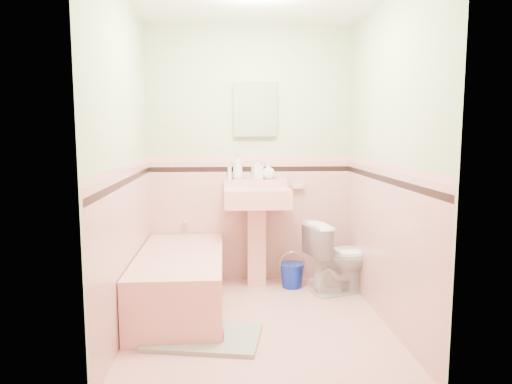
{
  "coord_description": "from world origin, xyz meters",
  "views": [
    {
      "loc": [
        -0.26,
        -3.54,
        1.49
      ],
      "look_at": [
        0.0,
        0.25,
        1.0
      ],
      "focal_mm": 33.19,
      "sensor_mm": 36.0,
      "label": 1
    }
  ],
  "objects": [
    {
      "name": "soap_bottle_mid",
      "position": [
        0.07,
        1.04,
        1.13
      ],
      "size": [
        0.11,
        0.12,
        0.2
      ],
      "primitive_type": "imported",
      "rotation": [
        0.0,
        0.0,
        0.3
      ],
      "color": "#B2B2B2",
      "rests_on": "sink"
    },
    {
      "name": "wall_right",
      "position": [
        1.0,
        0.0,
        1.25
      ],
      "size": [
        0.0,
        2.5,
        2.5
      ],
      "primitive_type": "plane",
      "rotation": [
        1.57,
        0.0,
        -1.57
      ],
      "color": "beige",
      "rests_on": "ground"
    },
    {
      "name": "soap_dish",
      "position": [
        0.47,
        1.06,
        0.95
      ],
      "size": [
        0.12,
        0.07,
        0.04
      ],
      "primitive_type": "cube",
      "color": "#E4978C",
      "rests_on": "wall_back"
    },
    {
      "name": "wainscot_right",
      "position": [
        0.99,
        0.0,
        0.6
      ],
      "size": [
        0.0,
        2.2,
        2.2
      ],
      "primitive_type": "plane",
      "rotation": [
        1.57,
        0.0,
        -1.57
      ],
      "color": "#EBA89E",
      "rests_on": "ground"
    },
    {
      "name": "wall_back",
      "position": [
        0.0,
        1.1,
        1.25
      ],
      "size": [
        2.5,
        0.0,
        2.5
      ],
      "primitive_type": "plane",
      "rotation": [
        1.57,
        0.0,
        0.0
      ],
      "color": "beige",
      "rests_on": "ground"
    },
    {
      "name": "wainscot_left",
      "position": [
        -0.99,
        0.0,
        0.6
      ],
      "size": [
        0.0,
        2.2,
        2.2
      ],
      "primitive_type": "plane",
      "rotation": [
        1.57,
        0.0,
        1.57
      ],
      "color": "#EBA89E",
      "rests_on": "ground"
    },
    {
      "name": "cap_front",
      "position": [
        0.0,
        -1.08,
        1.22
      ],
      "size": [
        2.0,
        0.0,
        2.0
      ],
      "primitive_type": "plane",
      "rotation": [
        -1.57,
        0.0,
        0.0
      ],
      "color": "pink",
      "rests_on": "ground"
    },
    {
      "name": "accent_back",
      "position": [
        0.0,
        1.08,
        1.12
      ],
      "size": [
        2.0,
        0.0,
        2.0
      ],
      "primitive_type": "plane",
      "rotation": [
        1.57,
        0.0,
        0.0
      ],
      "color": "black",
      "rests_on": "ground"
    },
    {
      "name": "wainscot_front",
      "position": [
        0.0,
        -1.09,
        0.6
      ],
      "size": [
        2.0,
        0.0,
        2.0
      ],
      "primitive_type": "plane",
      "rotation": [
        -1.57,
        0.0,
        0.0
      ],
      "color": "#EBA89E",
      "rests_on": "ground"
    },
    {
      "name": "toilet",
      "position": [
        0.83,
        0.65,
        0.34
      ],
      "size": [
        0.74,
        0.55,
        0.67
      ],
      "primitive_type": "imported",
      "rotation": [
        0.0,
        0.0,
        1.87
      ],
      "color": "white",
      "rests_on": "floor"
    },
    {
      "name": "tub_faucet",
      "position": [
        -0.63,
        1.05,
        0.63
      ],
      "size": [
        0.04,
        0.12,
        0.04
      ],
      "primitive_type": "cylinder",
      "rotation": [
        1.57,
        0.0,
        0.0
      ],
      "color": "silver",
      "rests_on": "wall_back"
    },
    {
      "name": "shoe",
      "position": [
        -0.35,
        -0.37,
        0.06
      ],
      "size": [
        0.17,
        0.09,
        0.06
      ],
      "primitive_type": "cube",
      "rotation": [
        0.0,
        0.0,
        -0.11
      ],
      "color": "#BF1E59",
      "rests_on": "bath_mat"
    },
    {
      "name": "sink_faucet",
      "position": [
        0.05,
        1.0,
        0.95
      ],
      "size": [
        0.02,
        0.02,
        0.1
      ],
      "primitive_type": "cylinder",
      "color": "silver",
      "rests_on": "sink"
    },
    {
      "name": "accent_left",
      "position": [
        -0.98,
        0.0,
        1.12
      ],
      "size": [
        0.0,
        2.2,
        2.2
      ],
      "primitive_type": "plane",
      "rotation": [
        1.57,
        0.0,
        1.57
      ],
      "color": "black",
      "rests_on": "ground"
    },
    {
      "name": "accent_front",
      "position": [
        0.0,
        -1.08,
        1.12
      ],
      "size": [
        2.0,
        0.0,
        2.0
      ],
      "primitive_type": "plane",
      "rotation": [
        -1.57,
        0.0,
        0.0
      ],
      "color": "black",
      "rests_on": "ground"
    },
    {
      "name": "tube",
      "position": [
        -0.2,
        1.04,
        1.09
      ],
      "size": [
        0.04,
        0.04,
        0.12
      ],
      "primitive_type": "cylinder",
      "rotation": [
        0.0,
        0.0,
        -0.27
      ],
      "color": "white",
      "rests_on": "sink"
    },
    {
      "name": "cap_right",
      "position": [
        0.98,
        0.0,
        1.22
      ],
      "size": [
        0.0,
        2.2,
        2.2
      ],
      "primitive_type": "plane",
      "rotation": [
        1.57,
        0.0,
        -1.57
      ],
      "color": "pink",
      "rests_on": "ground"
    },
    {
      "name": "wall_front",
      "position": [
        0.0,
        -1.1,
        1.25
      ],
      "size": [
        2.5,
        0.0,
        2.5
      ],
      "primitive_type": "plane",
      "rotation": [
        -1.57,
        0.0,
        0.0
      ],
      "color": "beige",
      "rests_on": "ground"
    },
    {
      "name": "floor",
      "position": [
        0.0,
        0.0,
        0.0
      ],
      "size": [
        2.2,
        2.2,
        0.0
      ],
      "primitive_type": "plane",
      "color": "#E9A298",
      "rests_on": "ground"
    },
    {
      "name": "cap_left",
      "position": [
        -0.98,
        0.0,
        1.22
      ],
      "size": [
        0.0,
        2.2,
        2.2
      ],
      "primitive_type": "plane",
      "rotation": [
        1.57,
        0.0,
        1.57
      ],
      "color": "pink",
      "rests_on": "ground"
    },
    {
      "name": "wall_left",
      "position": [
        -1.0,
        0.0,
        1.25
      ],
      "size": [
        0.0,
        2.5,
        2.5
      ],
      "primitive_type": "plane",
      "rotation": [
        1.57,
        0.0,
        1.57
      ],
      "color": "beige",
      "rests_on": "ground"
    },
    {
      "name": "soap_bottle_left",
      "position": [
        -0.12,
        1.04,
        1.15
      ],
      "size": [
        0.11,
        0.11,
        0.25
      ],
      "primitive_type": "imported",
      "rotation": [
        0.0,
        0.0,
        -0.11
      ],
      "color": "#B2B2B2",
      "rests_on": "sink"
    },
    {
      "name": "medicine_cabinet",
      "position": [
        0.05,
        1.07,
        1.7
      ],
      "size": [
        0.4,
        0.04,
        0.5
      ],
      "primitive_type": "cube",
      "color": "white",
      "rests_on": "wall_back"
    },
    {
      "name": "cap_back",
      "position": [
        0.0,
        1.08,
        1.22
      ],
      "size": [
        2.0,
        0.0,
        2.0
      ],
      "primitive_type": "plane",
      "rotation": [
        1.57,
        0.0,
        0.0
      ],
      "color": "pink",
      "rests_on": "ground"
    },
    {
      "name": "soap_bottle_right",
      "position": [
        0.18,
        1.04,
        1.11
      ],
      "size": [
        0.15,
        0.15,
        0.16
      ],
      "primitive_type": "imported",
      "rotation": [
        0.0,
        0.0,
        0.19
      ],
      "color": "#B2B2B2",
      "rests_on": "sink"
    },
    {
      "name": "bucket",
      "position": [
        0.39,
        0.82,
        0.12
      ],
      "size": [
        0.3,
        0.3,
        0.23
      ],
      "primitive_type": null,
      "rotation": [
        0.0,
        0.0,
        0.35
      ],
      "color": "#0C2294",
      "rests_on": "floor"
    },
    {
      "name": "sink",
      "position": [
        0.05,
        0.86,
        0.48
      ],
      "size": [
        0.61,
        0.5,
        0.96
      ],
      "primitive_type": null,
      "color": "#E4978C",
      "rests_on": "floor"
    },
    {
      "name": "bath_mat",
      "position": [
        -0.41,
        -0.28,
        0.02
      ],
      "size": [
        0.88,
        0.67,
        0.03
      ],
      "primitive_type": "cube",
      "rotation": [
        0.0,
        0.0,
        -0.19
      ],
      "color": "gray",
      "rests_on": "floor"
    },
    {
      "name": "wainscot_back",
      "position": [
        0.0,
        1.09,
        0.6
      ],
      "size": [
        2.0,
        0.0,
        2.0
      ],
      "primitive_type": "plane",
      "rotation": [
        1.57,
        0.0,
        0.0
      ],
      "color": "#EBA89E",
      "rests_on": "ground"
    },
    {
      "name": "accent_right",
      "position": [
        0.98,
        0.0,
        1.12
      ],
      "size": [
        0.0,
        2.2,
        2.2
      ],
      "primitive_type": "plane",
      "rotation": [
        1.57,
        0.0,
        -1.57
      ],
      "color": "black",
      "rests_on": "ground"
    },
    {
      "name": "bathtub",
      "position": [
        -0.63,
        0.33,
        0.23
      ],
      "size": [
        0.7,
        1.5,
        0.45
      ],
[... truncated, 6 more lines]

